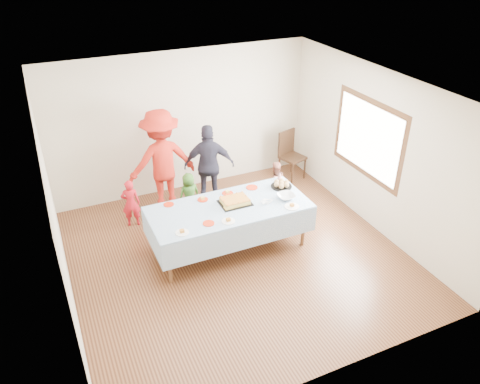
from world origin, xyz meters
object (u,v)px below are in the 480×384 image
Objects in this scene: party_table at (229,210)px; dining_chair at (290,152)px; adult_left at (162,161)px; birthday_cake at (235,201)px.

party_table is 2.75m from dining_chair.
dining_chair is at bearing -179.64° from adult_left.
birthday_cake is 0.26× the size of adult_left.
party_table is 0.16m from birthday_cake.
dining_chair is at bearing 40.97° from birthday_cake.
dining_chair reaches higher than birthday_cake.
party_table is 1.32× the size of adult_left.
birthday_cake is 2.63m from dining_chair.
adult_left is (-2.68, -0.10, 0.39)m from dining_chair.
party_table is at bearing -157.12° from birthday_cake.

